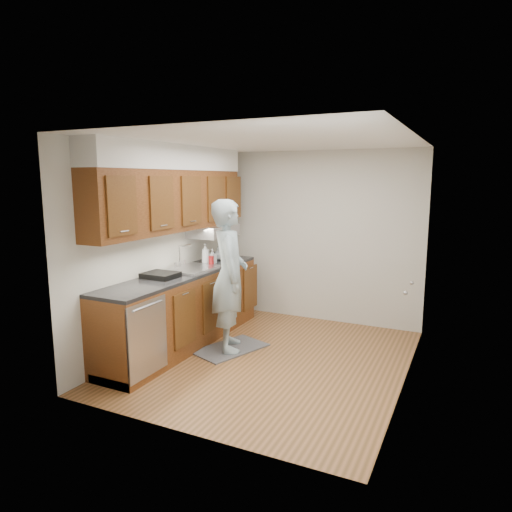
% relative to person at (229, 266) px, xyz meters
% --- Properties ---
extents(floor, '(3.50, 3.50, 0.00)m').
position_rel_person_xyz_m(floor, '(0.59, -0.08, -1.06)').
color(floor, '#955F38').
rests_on(floor, ground).
extents(ceiling, '(3.50, 3.50, 0.00)m').
position_rel_person_xyz_m(ceiling, '(0.59, -0.08, 1.44)').
color(ceiling, white).
rests_on(ceiling, wall_left).
extents(wall_left, '(0.02, 3.50, 2.50)m').
position_rel_person_xyz_m(wall_left, '(-0.91, -0.08, 0.19)').
color(wall_left, beige).
rests_on(wall_left, floor).
extents(wall_right, '(0.02, 3.50, 2.50)m').
position_rel_person_xyz_m(wall_right, '(2.09, -0.08, 0.19)').
color(wall_right, beige).
rests_on(wall_right, floor).
extents(wall_back, '(3.00, 0.02, 2.50)m').
position_rel_person_xyz_m(wall_back, '(0.59, 1.67, 0.19)').
color(wall_back, beige).
rests_on(wall_back, floor).
extents(counter, '(0.64, 2.80, 1.30)m').
position_rel_person_xyz_m(counter, '(-0.61, -0.08, -0.57)').
color(counter, brown).
rests_on(counter, floor).
extents(upper_cabinets, '(0.47, 2.80, 1.21)m').
position_rel_person_xyz_m(upper_cabinets, '(-0.74, -0.03, 0.89)').
color(upper_cabinets, brown).
rests_on(upper_cabinets, wall_left).
extents(closet_door, '(0.02, 1.22, 2.05)m').
position_rel_person_xyz_m(closet_door, '(2.08, 0.22, -0.03)').
color(closet_door, silver).
rests_on(closet_door, wall_right).
extents(floor_mat, '(0.81, 1.02, 0.02)m').
position_rel_person_xyz_m(floor_mat, '(0.00, 0.00, -1.05)').
color(floor_mat, slate).
rests_on(floor_mat, floor).
extents(person, '(0.80, 0.88, 2.09)m').
position_rel_person_xyz_m(person, '(0.00, 0.00, 0.00)').
color(person, '#90A7AF').
rests_on(person, floor_mat).
extents(soap_bottle_a, '(0.14, 0.14, 0.28)m').
position_rel_person_xyz_m(soap_bottle_a, '(-0.66, 0.52, 0.02)').
color(soap_bottle_a, '#B6C0C6').
rests_on(soap_bottle_a, counter).
extents(soap_bottle_b, '(0.10, 0.10, 0.20)m').
position_rel_person_xyz_m(soap_bottle_b, '(-0.59, 0.59, -0.02)').
color(soap_bottle_b, '#B6C0C6').
rests_on(soap_bottle_b, counter).
extents(soap_bottle_c, '(0.19, 0.19, 0.19)m').
position_rel_person_xyz_m(soap_bottle_c, '(-0.67, 0.88, -0.02)').
color(soap_bottle_c, '#B6C0C6').
rests_on(soap_bottle_c, counter).
extents(soda_can, '(0.09, 0.09, 0.13)m').
position_rel_person_xyz_m(soda_can, '(-0.53, 0.46, -0.06)').
color(soda_can, red).
rests_on(soda_can, counter).
extents(dish_rack, '(0.39, 0.33, 0.06)m').
position_rel_person_xyz_m(dish_rack, '(-0.67, -0.47, -0.09)').
color(dish_rack, black).
rests_on(dish_rack, counter).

